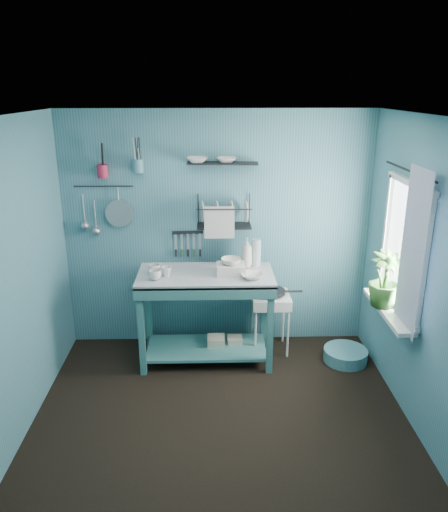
{
  "coord_description": "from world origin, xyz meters",
  "views": [
    {
      "loc": [
        -0.07,
        -3.55,
        2.7
      ],
      "look_at": [
        0.05,
        0.85,
        1.2
      ],
      "focal_mm": 35.0,
      "sensor_mm": 36.0,
      "label": 1
    }
  ],
  "objects_px": {
    "water_bottle": "(256,252)",
    "hotplate_stand": "(270,322)",
    "utensil_cup_teal": "(138,166)",
    "mug_right": "(155,269)",
    "dish_rack": "(224,212)",
    "utensil_cup_magenta": "(103,171)",
    "mug_left": "(155,275)",
    "soap_bottle": "(247,252)",
    "colander": "(119,213)",
    "wash_tub": "(231,269)",
    "storage_tin_large": "(216,346)",
    "mug_mid": "(166,271)",
    "floor_basin": "(345,355)",
    "potted_plant": "(385,279)",
    "storage_tin_small": "(235,345)",
    "work_counter": "(206,317)",
    "frying_pan": "(271,292)"
  },
  "relations": [
    {
      "from": "frying_pan",
      "to": "storage_tin_small",
      "type": "distance_m",
      "value": 0.69
    },
    {
      "from": "colander",
      "to": "dish_rack",
      "type": "bearing_deg",
      "value": -4.26
    },
    {
      "from": "water_bottle",
      "to": "hotplate_stand",
      "type": "xyz_separation_m",
      "value": [
        0.16,
        -0.04,
        -0.77
      ]
    },
    {
      "from": "frying_pan",
      "to": "colander",
      "type": "height_order",
      "value": "colander"
    },
    {
      "from": "storage_tin_small",
      "to": "floor_basin",
      "type": "distance_m",
      "value": 1.15
    },
    {
      "from": "soap_bottle",
      "to": "colander",
      "type": "height_order",
      "value": "colander"
    },
    {
      "from": "work_counter",
      "to": "mug_right",
      "type": "bearing_deg",
      "value": 168.1
    },
    {
      "from": "soap_bottle",
      "to": "water_bottle",
      "type": "relative_size",
      "value": 1.07
    },
    {
      "from": "colander",
      "to": "potted_plant",
      "type": "bearing_deg",
      "value": -20.86
    },
    {
      "from": "utensil_cup_teal",
      "to": "wash_tub",
      "type": "bearing_deg",
      "value": -22.79
    },
    {
      "from": "utensil_cup_magenta",
      "to": "mug_left",
      "type": "bearing_deg",
      "value": -44.55
    },
    {
      "from": "water_bottle",
      "to": "utensil_cup_teal",
      "type": "distance_m",
      "value": 1.47
    },
    {
      "from": "wash_tub",
      "to": "hotplate_stand",
      "type": "xyz_separation_m",
      "value": [
        0.43,
        0.2,
        -0.68
      ]
    },
    {
      "from": "potted_plant",
      "to": "work_counter",
      "type": "bearing_deg",
      "value": 160.93
    },
    {
      "from": "utensil_cup_teal",
      "to": "mug_right",
      "type": "bearing_deg",
      "value": -66.22
    },
    {
      "from": "floor_basin",
      "to": "utensil_cup_teal",
      "type": "bearing_deg",
      "value": 167.73
    },
    {
      "from": "dish_rack",
      "to": "utensil_cup_magenta",
      "type": "height_order",
      "value": "utensil_cup_magenta"
    },
    {
      "from": "mug_left",
      "to": "wash_tub",
      "type": "distance_m",
      "value": 0.74
    },
    {
      "from": "mug_mid",
      "to": "hotplate_stand",
      "type": "bearing_deg",
      "value": 12.62
    },
    {
      "from": "mug_left",
      "to": "frying_pan",
      "type": "distance_m",
      "value": 1.25
    },
    {
      "from": "work_counter",
      "to": "dish_rack",
      "type": "distance_m",
      "value": 1.09
    },
    {
      "from": "storage_tin_small",
      "to": "hotplate_stand",
      "type": "bearing_deg",
      "value": 14.39
    },
    {
      "from": "mug_right",
      "to": "storage_tin_small",
      "type": "relative_size",
      "value": 0.61
    },
    {
      "from": "water_bottle",
      "to": "utensil_cup_magenta",
      "type": "bearing_deg",
      "value": 174.69
    },
    {
      "from": "mug_mid",
      "to": "utensil_cup_magenta",
      "type": "xyz_separation_m",
      "value": [
        -0.63,
        0.42,
        0.91
      ]
    },
    {
      "from": "work_counter",
      "to": "mug_mid",
      "type": "distance_m",
      "value": 0.65
    },
    {
      "from": "soap_bottle",
      "to": "frying_pan",
      "type": "distance_m",
      "value": 0.5
    },
    {
      "from": "utensil_cup_magenta",
      "to": "storage_tin_small",
      "type": "distance_m",
      "value": 2.25
    },
    {
      "from": "mug_right",
      "to": "floor_basin",
      "type": "relative_size",
      "value": 0.27
    },
    {
      "from": "wash_tub",
      "to": "potted_plant",
      "type": "relative_size",
      "value": 0.55
    },
    {
      "from": "utensil_cup_teal",
      "to": "storage_tin_large",
      "type": "relative_size",
      "value": 0.59
    },
    {
      "from": "dish_rack",
      "to": "colander",
      "type": "xyz_separation_m",
      "value": [
        -1.07,
        0.08,
        -0.03
      ]
    },
    {
      "from": "storage_tin_small",
      "to": "floor_basin",
      "type": "height_order",
      "value": "storage_tin_small"
    },
    {
      "from": "hotplate_stand",
      "to": "wash_tub",
      "type": "bearing_deg",
      "value": -162.54
    },
    {
      "from": "work_counter",
      "to": "frying_pan",
      "type": "distance_m",
      "value": 0.73
    },
    {
      "from": "dish_rack",
      "to": "storage_tin_large",
      "type": "bearing_deg",
      "value": -113.86
    },
    {
      "from": "mug_left",
      "to": "wash_tub",
      "type": "height_order",
      "value": "wash_tub"
    },
    {
      "from": "mug_left",
      "to": "soap_bottle",
      "type": "distance_m",
      "value": 0.97
    },
    {
      "from": "utensil_cup_teal",
      "to": "storage_tin_small",
      "type": "relative_size",
      "value": 0.65
    },
    {
      "from": "soap_bottle",
      "to": "utensil_cup_magenta",
      "type": "distance_m",
      "value": 1.65
    },
    {
      "from": "water_bottle",
      "to": "hotplate_stand",
      "type": "height_order",
      "value": "water_bottle"
    },
    {
      "from": "storage_tin_small",
      "to": "utensil_cup_teal",
      "type": "bearing_deg",
      "value": 163.61
    },
    {
      "from": "storage_tin_large",
      "to": "mug_left",
      "type": "bearing_deg",
      "value": -160.1
    },
    {
      "from": "mug_left",
      "to": "colander",
      "type": "distance_m",
      "value": 0.83
    },
    {
      "from": "work_counter",
      "to": "mug_mid",
      "type": "relative_size",
      "value": 13.41
    },
    {
      "from": "water_bottle",
      "to": "storage_tin_small",
      "type": "distance_m",
      "value": 1.02
    },
    {
      "from": "wash_tub",
      "to": "storage_tin_large",
      "type": "height_order",
      "value": "wash_tub"
    },
    {
      "from": "mug_mid",
      "to": "hotplate_stand",
      "type": "relative_size",
      "value": 0.16
    },
    {
      "from": "wash_tub",
      "to": "potted_plant",
      "type": "xyz_separation_m",
      "value": [
        1.34,
        -0.53,
        0.08
      ]
    },
    {
      "from": "mug_right",
      "to": "potted_plant",
      "type": "relative_size",
      "value": 0.24
    }
  ]
}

